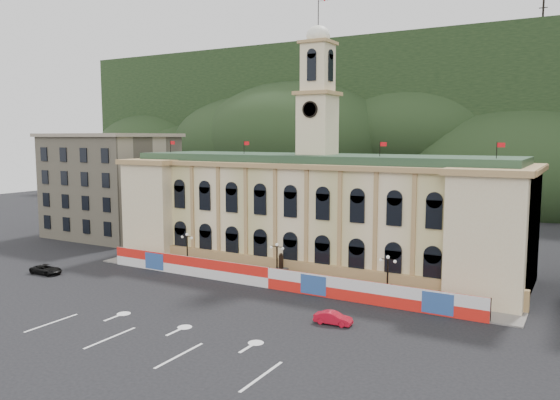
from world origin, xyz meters
The scene contains 13 objects.
ground centered at (0.00, 0.00, 0.00)m, with size 260.00×260.00×0.00m, color black.
lane_markings centered at (0.00, -5.00, 0.00)m, with size 26.00×10.00×0.02m, color white, non-canonical shape.
hill_ridge centered at (0.03, 121.99, 19.48)m, with size 230.00×80.00×64.00m.
city_hall centered at (0.00, 27.63, 7.85)m, with size 56.20×17.60×37.10m.
side_building_left centered at (-43.00, 30.93, 9.33)m, with size 21.00×17.00×18.60m.
hoarding_fence centered at (0.06, 15.07, 1.25)m, with size 50.00×0.44×2.50m.
pavement centered at (0.00, 17.75, 0.08)m, with size 56.00×5.50×0.16m, color slate.
statue centered at (0.00, 18.00, 1.19)m, with size 1.40×1.40×3.72m.
lamp_left centered at (-14.00, 17.00, 3.07)m, with size 1.96×0.44×5.15m.
lamp_center centered at (0.00, 17.00, 3.07)m, with size 1.96×0.44×5.15m.
lamp_right centered at (14.00, 17.00, 3.07)m, with size 1.96×0.44×5.15m.
red_sedan centered at (11.91, 7.26, 0.61)m, with size 3.81×1.60×1.22m, color red.
black_suv centered at (-28.95, 6.21, 0.62)m, with size 4.58×2.29×1.25m, color black.
Camera 1 is at (32.75, -39.46, 17.97)m, focal length 35.00 mm.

